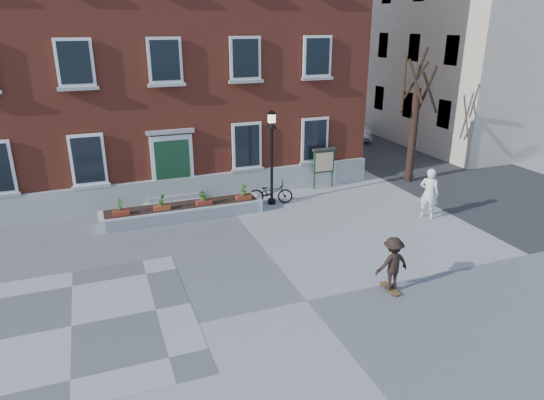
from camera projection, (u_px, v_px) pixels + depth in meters
name	position (u px, v px, depth m)	size (l,w,h in m)	color
ground	(307.00, 301.00, 13.22)	(100.00, 100.00, 0.00)	gray
checker_patch	(71.00, 326.00, 12.11)	(6.00, 6.00, 0.01)	#565658
bicycle	(271.00, 192.00, 20.21)	(0.64, 1.84, 0.96)	black
parked_car	(352.00, 128.00, 31.69)	(1.39, 3.98, 1.31)	silver
bystander	(429.00, 193.00, 18.56)	(0.72, 0.47, 1.98)	white
brick_building	(147.00, 42.00, 22.67)	(18.40, 10.85, 12.60)	#983B29
planter_assembly	(183.00, 210.00, 18.76)	(6.20, 1.12, 1.15)	silver
bare_tree	(414.00, 123.00, 22.28)	(1.83, 1.83, 6.16)	#301D15
side_street	(425.00, 25.00, 34.15)	(15.20, 36.00, 14.50)	#333336
lamp_post	(272.00, 144.00, 19.46)	(0.40, 0.40, 3.93)	black
notice_board	(324.00, 161.00, 21.82)	(1.10, 0.16, 1.87)	#193325
skateboarder	(392.00, 264.00, 13.44)	(1.02, 0.78, 1.64)	brown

